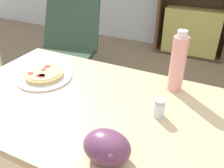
{
  "coord_description": "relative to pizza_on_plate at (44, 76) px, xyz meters",
  "views": [
    {
      "loc": [
        0.28,
        -0.69,
        1.31
      ],
      "look_at": [
        -0.1,
        0.09,
        0.79
      ],
      "focal_mm": 38.0,
      "sensor_mm": 36.0,
      "label": 1
    }
  ],
  "objects": [
    {
      "name": "lounge_chair_near",
      "position": [
        -0.64,
        1.09,
        -0.46
      ],
      "size": [
        0.76,
        0.91,
        0.88
      ],
      "rotation": [
        0.0,
        0.0,
        0.36
      ],
      "color": "slate",
      "rests_on": "ground_plane"
    },
    {
      "name": "drink_bottle",
      "position": [
        0.6,
        0.18,
        0.12
      ],
      "size": [
        0.07,
        0.07,
        0.28
      ],
      "color": "pink",
      "rests_on": "dining_table"
    },
    {
      "name": "salt_shaker",
      "position": [
        0.59,
        -0.04,
        0.02
      ],
      "size": [
        0.04,
        0.04,
        0.07
      ],
      "color": "white",
      "rests_on": "dining_table"
    },
    {
      "name": "dining_table",
      "position": [
        0.4,
        -0.08,
        -0.11
      ],
      "size": [
        1.38,
        0.72,
        0.73
      ],
      "color": "#D1B27F",
      "rests_on": "ground_plane"
    },
    {
      "name": "pizza_on_plate",
      "position": [
        0.0,
        0.0,
        0.0
      ],
      "size": [
        0.27,
        0.27,
        0.04
      ],
      "color": "white",
      "rests_on": "dining_table"
    },
    {
      "name": "grape_bunch",
      "position": [
        0.51,
        -0.32,
        0.04
      ],
      "size": [
        0.16,
        0.12,
        0.1
      ],
      "color": "#6B3856",
      "rests_on": "dining_table"
    }
  ]
}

